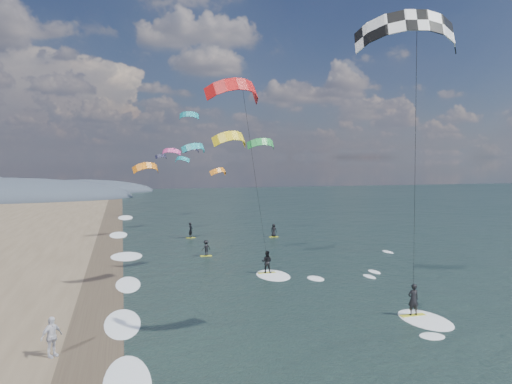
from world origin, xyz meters
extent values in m
plane|color=black|center=(0.00, 0.00, 0.00)|extent=(260.00, 260.00, 0.00)
cube|color=#382D23|center=(-12.00, 10.00, 0.00)|extent=(3.00, 240.00, 0.00)
ellipsoid|color=#3D4756|center=(-22.00, 120.00, 0.00)|extent=(40.00, 18.00, 7.00)
cube|color=gold|center=(6.32, 2.84, 0.03)|extent=(1.55, 0.47, 0.07)
imported|color=black|center=(6.32, 2.84, 1.02)|extent=(0.71, 0.48, 1.91)
ellipsoid|color=white|center=(6.62, 2.04, 0.00)|extent=(2.60, 4.20, 0.12)
cylinder|color=black|center=(4.32, -0.16, 8.45)|extent=(0.02, 0.02, 16.02)
cube|color=gold|center=(0.92, 15.74, 0.03)|extent=(1.43, 0.44, 0.07)
imported|color=black|center=(0.92, 15.74, 0.97)|extent=(1.09, 1.00, 1.82)
ellipsoid|color=white|center=(1.22, 14.94, 0.00)|extent=(2.60, 4.20, 0.12)
cylinder|color=black|center=(-0.83, 12.74, 7.86)|extent=(0.02, 0.02, 14.85)
cube|color=gold|center=(-2.73, 24.19, 0.03)|extent=(1.10, 0.35, 0.05)
imported|color=black|center=(-2.73, 24.19, 0.81)|extent=(1.12, 0.93, 1.51)
cube|color=gold|center=(7.00, 33.59, 0.03)|extent=(1.10, 0.35, 0.05)
imported|color=black|center=(7.00, 33.59, 0.82)|extent=(0.89, 0.86, 1.54)
cube|color=gold|center=(-2.71, 35.46, 0.03)|extent=(1.10, 0.35, 0.05)
imported|color=black|center=(-2.71, 35.46, 0.94)|extent=(0.70, 0.78, 1.78)
ellipsoid|color=white|center=(-10.80, 6.00, 0.00)|extent=(2.40, 5.40, 0.11)
ellipsoid|color=white|center=(-10.80, 15.00, 0.00)|extent=(2.40, 5.40, 0.11)
ellipsoid|color=white|center=(-10.80, 26.00, 0.00)|extent=(2.40, 5.40, 0.11)
ellipsoid|color=white|center=(-10.80, 40.00, 0.00)|extent=(2.40, 5.40, 0.11)
ellipsoid|color=white|center=(-10.80, 58.00, 0.00)|extent=(2.40, 5.40, 0.11)
imported|color=silver|center=(-13.83, 1.88, 0.98)|extent=(1.16, 1.14, 1.96)
camera|label=1|loc=(-10.43, -23.08, 9.53)|focal=35.00mm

